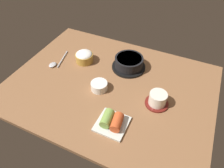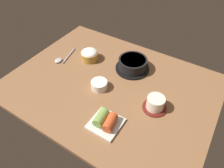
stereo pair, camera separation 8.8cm
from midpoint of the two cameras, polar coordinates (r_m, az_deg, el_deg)
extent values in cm
cube|color=brown|center=(102.95, -2.99, -0.66)|extent=(100.00, 76.00, 2.00)
cylinder|color=black|center=(111.58, 2.38, 4.70)|extent=(18.06, 18.06, 1.06)
cylinder|color=black|center=(109.50, 2.43, 6.03)|extent=(15.03, 15.03, 5.53)
cylinder|color=#D15619|center=(107.98, 2.47, 7.05)|extent=(13.23, 13.23, 0.60)
cylinder|color=#B78C38|center=(116.42, -9.84, 7.09)|extent=(9.76, 9.76, 4.69)
ellipsoid|color=white|center=(115.03, -9.98, 8.01)|extent=(8.98, 8.98, 3.41)
cylinder|color=maroon|center=(94.68, 9.70, -5.43)|extent=(10.67, 10.67, 0.80)
cylinder|color=silver|center=(92.22, 9.94, -4.11)|extent=(7.83, 7.83, 5.78)
cylinder|color=#C6D18C|center=(90.31, 10.14, -3.02)|extent=(6.66, 6.66, 0.40)
cylinder|color=white|center=(99.13, -6.13, -0.66)|extent=(8.03, 8.03, 4.00)
cylinder|color=#B73323|center=(97.94, -6.20, 0.04)|extent=(6.59, 6.59, 0.50)
cube|color=silver|center=(86.58, -2.97, -11.16)|extent=(12.64, 12.64, 1.00)
cylinder|color=#7A9E47|center=(85.12, -4.38, -9.63)|extent=(5.03, 8.00, 4.21)
cylinder|color=#C64C23|center=(83.83, -1.67, -10.69)|extent=(5.26, 8.11, 4.21)
cylinder|color=#B7B7BC|center=(121.44, -15.61, 6.60)|extent=(4.22, 14.66, 0.80)
ellipsoid|color=#B7B7BC|center=(118.22, -18.35, 4.90)|extent=(3.60, 4.68, 1.26)
camera|label=1|loc=(0.04, -92.57, -2.53)|focal=32.94mm
camera|label=2|loc=(0.04, 87.43, 2.53)|focal=32.94mm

